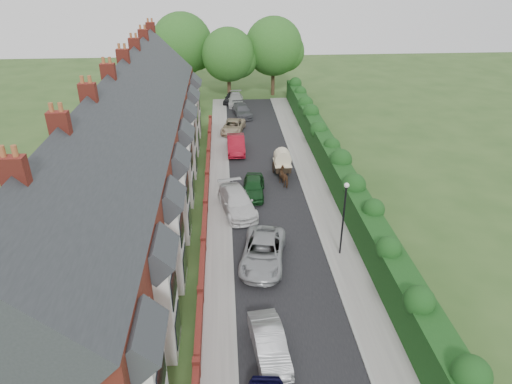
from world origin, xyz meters
TOP-DOWN VIEW (x-y plane):
  - ground at (0.00, 0.00)m, footprint 140.00×140.00m
  - road at (-0.50, 11.00)m, footprint 6.00×58.00m
  - pavement_hedge_side at (3.60, 11.00)m, footprint 2.20×58.00m
  - pavement_house_side at (-4.35, 11.00)m, footprint 1.70×58.00m
  - kerb_hedge_side at (2.55, 11.00)m, footprint 0.18×58.00m
  - kerb_house_side at (-3.55, 11.00)m, footprint 0.18×58.00m
  - hedge at (5.40, 11.00)m, footprint 2.10×58.00m
  - terrace_row at (-10.87, 9.98)m, footprint 9.05×40.50m
  - garden_wall_row at (-5.35, 10.00)m, footprint 0.35×40.35m
  - lamppost at (3.40, 4.00)m, footprint 0.32×0.32m
  - tree_far_left at (-2.65, 40.08)m, footprint 7.14×6.80m
  - tree_far_right at (3.39, 42.08)m, footprint 7.98×7.60m
  - tree_far_back at (-8.59, 43.08)m, footprint 8.40×8.00m
  - car_silver_a at (-1.94, -3.89)m, footprint 1.93×4.30m
  - car_silver_b at (-1.60, 3.51)m, footprint 3.53×5.93m
  - car_white at (-3.00, 10.09)m, footprint 3.26×5.75m
  - car_green at (-1.60, 12.60)m, footprint 2.14×4.44m
  - car_red at (-2.71, 21.80)m, footprint 1.69×4.78m
  - car_beige at (-2.84, 27.40)m, footprint 3.05×4.97m
  - car_grey at (-1.60, 33.00)m, footprint 2.54×4.92m
  - car_black at (-2.76, 38.60)m, footprint 2.51×4.20m
  - horse at (1.14, 14.27)m, footprint 1.33×1.92m
  - horse_cart at (1.14, 16.17)m, footprint 1.50×3.33m
  - car_extra_far at (-2.24, 37.69)m, footprint 1.94×4.75m

SIDE VIEW (x-z plane):
  - ground at x=0.00m, z-range 0.00..0.00m
  - road at x=-0.50m, z-range 0.00..0.02m
  - pavement_hedge_side at x=3.60m, z-range 0.00..0.12m
  - pavement_house_side at x=-4.35m, z-range 0.00..0.12m
  - kerb_hedge_side at x=2.55m, z-range 0.00..0.13m
  - kerb_house_side at x=-3.55m, z-range 0.00..0.13m
  - garden_wall_row at x=-5.35m, z-range -0.09..1.01m
  - car_beige at x=-2.84m, z-range 0.00..1.29m
  - car_black at x=-2.76m, z-range 0.00..1.34m
  - car_grey at x=-1.60m, z-range 0.00..1.37m
  - car_silver_a at x=-1.94m, z-range 0.00..1.37m
  - car_extra_far at x=-2.24m, z-range 0.00..1.38m
  - car_green at x=-1.60m, z-range 0.00..1.46m
  - horse at x=1.14m, z-range 0.00..1.48m
  - car_silver_b at x=-1.60m, z-range 0.00..1.55m
  - car_white at x=-3.00m, z-range 0.00..1.57m
  - car_red at x=-2.71m, z-range 0.00..1.57m
  - horse_cart at x=1.14m, z-range 0.17..2.57m
  - hedge at x=5.40m, z-range 0.18..3.03m
  - lamppost at x=3.40m, z-range 0.72..5.88m
  - terrace_row at x=-10.87m, z-range -1.28..10.22m
  - tree_far_left at x=-2.65m, z-range 1.07..10.36m
  - tree_far_right at x=3.39m, z-range 1.16..11.47m
  - tree_far_back at x=-8.59m, z-range 1.21..12.03m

